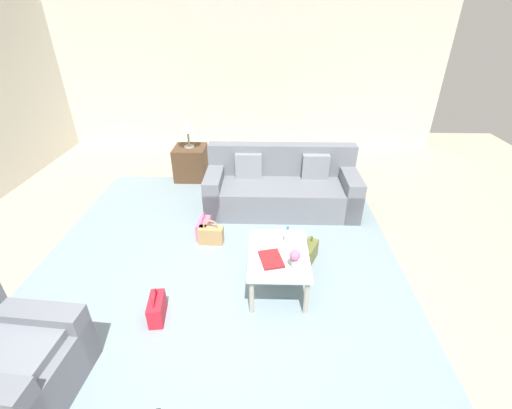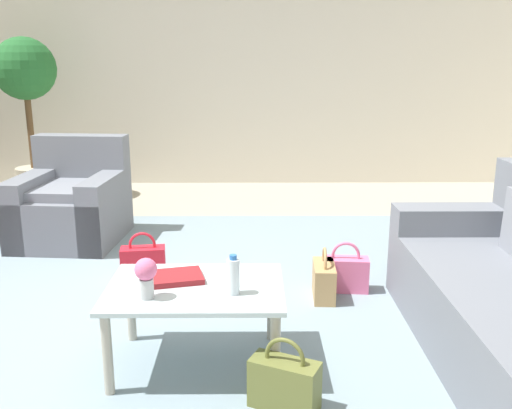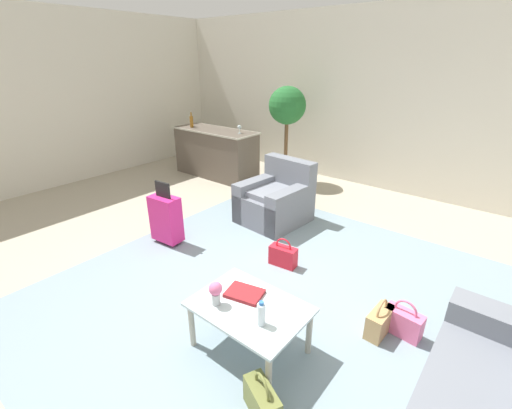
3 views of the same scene
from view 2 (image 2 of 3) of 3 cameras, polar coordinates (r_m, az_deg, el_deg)
name	(u,v)px [view 2 (image 2 of 3)]	position (r m, az deg, el deg)	size (l,w,h in m)	color
ground_plane	(140,322)	(3.67, -11.50, -11.43)	(12.00, 12.00, 0.00)	#A89E89
wall_back	(196,60)	(7.32, -6.03, 14.20)	(10.24, 0.12, 3.10)	beige
area_rug	(238,307)	(3.78, -1.82, -10.23)	(5.20, 4.40, 0.01)	gray
armchair	(73,206)	(5.31, -17.79, -0.16)	(0.92, 0.97, 0.90)	slate
coffee_table	(196,297)	(3.00, -6.06, -9.22)	(0.91, 0.65, 0.45)	silver
water_bottle	(233,276)	(2.83, -2.28, -7.15)	(0.06, 0.06, 0.20)	silver
coffee_table_book	(174,277)	(3.06, -8.22, -7.23)	(0.30, 0.21, 0.03)	maroon
flower_vase	(146,274)	(2.82, -10.94, -6.88)	(0.11, 0.11, 0.21)	#B2B7BC
handbag_tan	(324,280)	(3.90, 6.81, -7.51)	(0.16, 0.33, 0.36)	tan
handbag_olive	(284,383)	(2.76, 2.86, -17.40)	(0.35, 0.26, 0.36)	olive
handbag_pink	(345,273)	(4.04, 8.90, -6.81)	(0.33, 0.17, 0.36)	pink
handbag_red	(143,262)	(4.28, -11.22, -5.66)	(0.33, 0.18, 0.36)	red
potted_ficus	(26,89)	(6.91, -21.98, 10.69)	(0.68, 0.68, 1.80)	#BCB299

